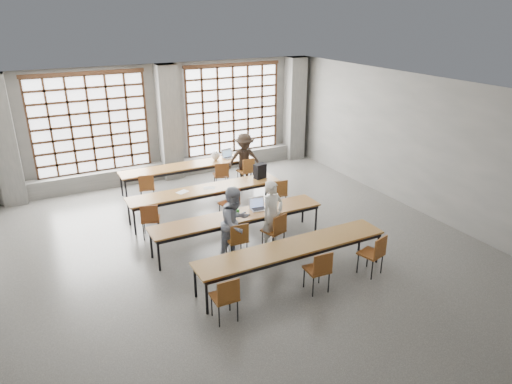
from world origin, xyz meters
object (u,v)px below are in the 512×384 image
chair_mid_centre (231,201)px  chair_near_right (375,251)px  chair_near_left (226,295)px  mouse (275,207)px  desk_row_a (188,167)px  chair_back_mid (221,173)px  chair_back_left (147,186)px  laptop_front (258,206)px  green_box (234,212)px  student_male (272,215)px  phone (247,215)px  chair_front_right (276,228)px  chair_back_right (247,169)px  plastic_bag (216,155)px  chair_front_left (238,237)px  desk_row_c (238,218)px  chair_mid_right (279,192)px  laptop_back (228,155)px  desk_row_d (293,249)px  red_pouch (224,294)px  desk_row_b (206,191)px  chair_mid_left (150,217)px  backpack (260,171)px  chair_near_mid (319,267)px  student_back (245,160)px

chair_mid_centre → chair_near_right: bearing=-67.6°
chair_near_left → mouse: chair_near_left is taller
desk_row_a → chair_back_mid: (0.78, -0.63, -0.13)m
chair_back_left → desk_row_a: bearing=23.8°
laptop_front → green_box: (-0.61, -0.03, -0.02)m
student_male → phone: student_male is taller
desk_row_a → chair_near_left: chair_near_left is taller
chair_front_right → student_male: student_male is taller
chair_back_right → plastic_bag: (-0.71, 0.68, 0.34)m
chair_front_left → chair_back_mid: bearing=71.5°
desk_row_c → laptop_front: size_ratio=10.23×
phone → green_box: bearing=142.0°
chair_mid_right → laptop_back: size_ratio=2.16×
chair_near_right → laptop_back: 6.38m
chair_front_right → phone: size_ratio=6.77×
desk_row_d → chair_mid_centre: bearing=89.4°
student_male → red_pouch: size_ratio=7.95×
desk_row_b → desk_row_c: (0.05, -1.83, 0.00)m
student_male → chair_back_left: bearing=100.0°
chair_mid_left → chair_near_left: 3.63m
desk_row_b → chair_near_left: bearing=-107.2°
green_box → plastic_bag: 3.98m
desk_row_c → backpack: backpack is taller
chair_mid_right → chair_near_right: size_ratio=1.00×
chair_back_mid → phone: 3.42m
chair_back_mid → chair_mid_left: bearing=-142.8°
student_male → desk_row_c: bearing=124.1°
chair_near_mid → plastic_bag: (0.56, 6.31, 0.34)m
chair_mid_centre → chair_near_right: 3.91m
chair_near_right → phone: 2.87m
desk_row_c → green_box: size_ratio=16.00×
chair_mid_left → laptop_back: 4.24m
desk_row_d → chair_near_mid: chair_near_mid is taller
chair_back_mid → plastic_bag: size_ratio=3.08×
chair_back_mid → laptop_front: (-0.42, -3.11, 0.25)m
phone → red_pouch: 2.73m
chair_front_right → plastic_bag: bearing=84.0°
chair_mid_right → green_box: size_ratio=3.52×
chair_back_left → red_pouch: chair_back_left is taller
desk_row_c → chair_back_left: 3.44m
laptop_front → phone: (-0.38, -0.21, -0.05)m
desk_row_d → backpack: backpack is taller
chair_near_left → red_pouch: bearing=89.1°
backpack → student_back: bearing=66.7°
desk_row_c → mouse: 0.95m
desk_row_d → chair_mid_centre: 2.99m
student_male → desk_row_a: bearing=79.2°
chair_back_mid → laptop_back: 0.96m
desk_row_c → chair_front_right: chair_front_right is taller
mouse → chair_back_left: bearing=123.9°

